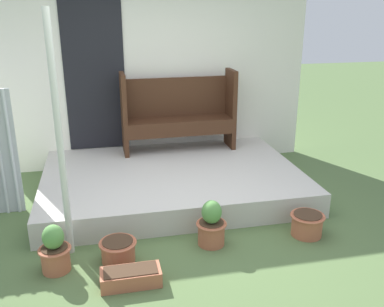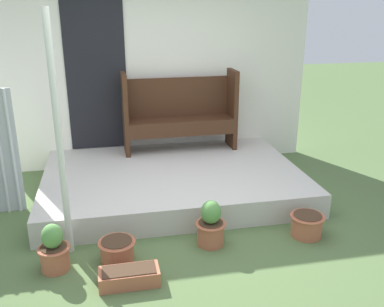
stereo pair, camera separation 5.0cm
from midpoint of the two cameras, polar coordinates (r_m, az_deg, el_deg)
name	(u,v)px [view 1 (the left image)]	position (r m, az deg, el deg)	size (l,w,h in m)	color
ground_plane	(185,234)	(4.45, -1.26, -10.72)	(24.00, 24.00, 0.00)	#516B3D
porch_slab	(172,181)	(5.35, -2.93, -3.65)	(3.11, 2.16, 0.29)	beige
house_wall	(155,74)	(6.09, -5.25, 10.47)	(4.31, 0.08, 2.60)	white
support_post	(60,141)	(3.88, -17.59, 1.61)	(0.06, 0.06, 2.21)	silver
bench	(178,110)	(5.93, -2.09, 5.77)	(1.55, 0.41, 1.10)	#422616
flower_pot_left	(55,251)	(4.01, -18.18, -12.26)	(0.29, 0.29, 0.44)	#B26042
flower_pot_middle	(118,250)	(4.04, -10.18, -12.55)	(0.34, 0.34, 0.21)	#B26042
flower_pot_right	(211,226)	(4.19, 2.26, -9.58)	(0.30, 0.30, 0.46)	#B26042
flower_pot_far_right	(307,223)	(4.52, 14.78, -9.01)	(0.35, 0.35, 0.23)	#B26042
planter_box_rect	(131,277)	(3.75, -8.55, -15.98)	(0.50, 0.22, 0.14)	#B26042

